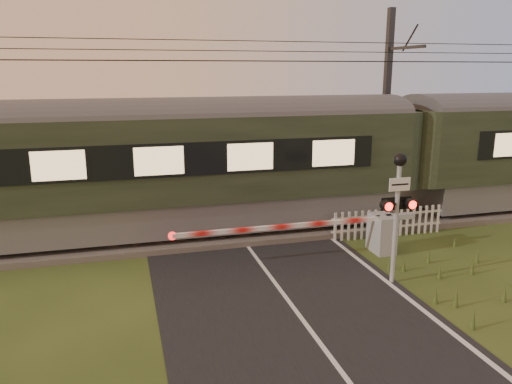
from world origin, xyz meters
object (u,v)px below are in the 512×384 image
object	(u,v)px
boom_gate	(371,232)
catenary_mast	(387,105)
crossing_signal	(398,195)
picket_fence	(388,223)
train	(401,154)

from	to	relation	value
boom_gate	catenary_mast	bearing A→B (deg)	58.08
crossing_signal	picket_fence	distance (m)	4.06
train	crossing_signal	bearing A→B (deg)	-121.87
boom_gate	picket_fence	size ratio (longest dim) A/B	1.85
train	picket_fence	bearing A→B (deg)	-127.91
boom_gate	crossing_signal	xyz separation A→B (m)	(-0.47, -2.06, 1.65)
picket_fence	catenary_mast	bearing A→B (deg)	63.45
boom_gate	catenary_mast	size ratio (longest dim) A/B	0.96
train	boom_gate	distance (m)	4.41
crossing_signal	picket_fence	world-z (taller)	crossing_signal
picket_fence	crossing_signal	bearing A→B (deg)	-117.89
boom_gate	picket_fence	xyz separation A→B (m)	(1.23, 1.15, -0.16)
picket_fence	catenary_mast	distance (m)	5.74
boom_gate	crossing_signal	size ratio (longest dim) A/B	2.18
picket_fence	boom_gate	bearing A→B (deg)	-136.76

